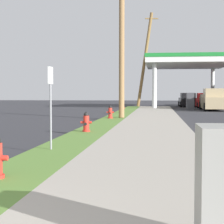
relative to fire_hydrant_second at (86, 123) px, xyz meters
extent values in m
cylinder|color=red|center=(0.09, -8.06, 0.02)|extent=(0.10, 0.09, 0.09)
cylinder|color=red|center=(0.00, 0.01, -0.30)|extent=(0.29, 0.29, 0.06)
cylinder|color=red|center=(0.00, 0.01, -0.03)|extent=(0.22, 0.22, 0.60)
sphere|color=black|center=(0.00, 0.01, 0.31)|extent=(0.19, 0.19, 0.19)
cylinder|color=black|center=(0.00, 0.01, 0.39)|extent=(0.06, 0.06, 0.05)
cylinder|color=red|center=(-0.16, 0.01, 0.02)|extent=(0.10, 0.09, 0.09)
cylinder|color=red|center=(0.16, 0.01, 0.02)|extent=(0.10, 0.09, 0.09)
cylinder|color=black|center=(0.00, -0.16, -0.03)|extent=(0.11, 0.12, 0.11)
cylinder|color=red|center=(-0.03, 7.77, -0.30)|extent=(0.29, 0.29, 0.06)
cylinder|color=red|center=(-0.03, 7.77, -0.03)|extent=(0.22, 0.22, 0.60)
sphere|color=black|center=(-0.03, 7.77, 0.31)|extent=(0.19, 0.19, 0.19)
cylinder|color=black|center=(-0.03, 7.77, 0.39)|extent=(0.06, 0.06, 0.05)
cylinder|color=red|center=(-0.19, 7.77, 0.02)|extent=(0.10, 0.09, 0.09)
cylinder|color=red|center=(0.13, 7.77, 0.02)|extent=(0.10, 0.09, 0.09)
cylinder|color=black|center=(-0.03, 7.60, -0.03)|extent=(0.11, 0.12, 0.11)
cylinder|color=red|center=(0.05, 14.37, -0.30)|extent=(0.29, 0.29, 0.06)
cylinder|color=red|center=(0.05, 14.37, -0.03)|extent=(0.22, 0.22, 0.60)
sphere|color=black|center=(0.05, 14.37, 0.31)|extent=(0.19, 0.19, 0.19)
cylinder|color=black|center=(0.05, 14.37, 0.39)|extent=(0.06, 0.06, 0.05)
cylinder|color=red|center=(-0.11, 14.37, 0.02)|extent=(0.10, 0.09, 0.09)
cylinder|color=red|center=(0.21, 14.37, 0.02)|extent=(0.10, 0.09, 0.09)
cylinder|color=black|center=(0.05, 14.20, -0.03)|extent=(0.11, 0.12, 0.11)
cylinder|color=#937047|center=(0.56, 8.52, 3.95)|extent=(0.37, 0.76, 8.55)
cylinder|color=olive|center=(1.29, 27.87, 4.72)|extent=(1.79, 0.59, 10.09)
cube|color=olive|center=(2.00, 27.98, 9.12)|extent=(1.40, 0.34, 0.12)
cube|color=gray|center=(3.26, -10.82, 0.25)|extent=(0.47, 0.62, 1.16)
cylinder|color=gray|center=(-0.06, -4.65, 0.72)|extent=(0.05, 0.05, 2.10)
cube|color=white|center=(-0.06, -4.65, 1.57)|extent=(0.04, 0.36, 0.44)
cylinder|color=silver|center=(2.38, 23.50, 1.80)|extent=(0.44, 0.44, 4.49)
cylinder|color=silver|center=(2.38, 32.95, 1.80)|extent=(0.44, 0.44, 4.49)
cylinder|color=silver|center=(9.17, 32.95, 1.80)|extent=(0.44, 0.44, 4.49)
cube|color=white|center=(5.77, 28.22, 4.29)|extent=(8.59, 11.25, 0.50)
cube|color=#1E8433|center=(5.77, 28.22, 4.72)|extent=(8.69, 11.35, 0.36)
cube|color=#47474C|center=(5.77, 23.50, 0.35)|extent=(0.70, 1.10, 1.60)
cube|color=#47474C|center=(5.77, 32.95, 0.35)|extent=(0.70, 1.10, 1.60)
cube|color=red|center=(7.71, 28.22, 0.14)|extent=(1.86, 4.52, 0.85)
cube|color=red|center=(7.71, 28.00, 0.85)|extent=(1.62, 2.04, 0.56)
cylinder|color=black|center=(6.87, 29.93, -0.15)|extent=(0.23, 0.60, 0.60)
cylinder|color=black|center=(8.59, 29.91, -0.15)|extent=(0.23, 0.60, 0.60)
cylinder|color=black|center=(6.84, 26.53, -0.15)|extent=(0.23, 0.60, 0.60)
cylinder|color=black|center=(8.56, 26.51, -0.15)|extent=(0.23, 0.60, 0.60)
cube|color=black|center=(6.16, 31.72, 0.14)|extent=(1.87, 4.52, 0.85)
cube|color=black|center=(6.16, 31.50, 0.85)|extent=(1.62, 2.04, 0.56)
cylinder|color=black|center=(5.28, 33.41, -0.15)|extent=(0.23, 0.60, 0.60)
cylinder|color=black|center=(7.00, 33.43, -0.15)|extent=(0.23, 0.60, 0.60)
cylinder|color=black|center=(5.32, 30.01, -0.15)|extent=(0.23, 0.60, 0.60)
cylinder|color=black|center=(7.04, 30.03, -0.15)|extent=(0.23, 0.60, 0.60)
cube|color=tan|center=(7.69, 21.56, 0.26)|extent=(2.08, 5.43, 1.00)
cube|color=tan|center=(7.68, 20.59, 1.14)|extent=(1.87, 2.08, 0.76)
cube|color=tan|center=(7.71, 22.75, 0.88)|extent=(1.92, 2.94, 0.24)
cylinder|color=black|center=(6.71, 19.43, -0.07)|extent=(0.23, 0.76, 0.76)
cylinder|color=black|center=(8.67, 23.70, -0.07)|extent=(0.23, 0.76, 0.76)
cylinder|color=black|center=(6.77, 23.73, -0.07)|extent=(0.23, 0.76, 0.76)
camera|label=1|loc=(2.65, -14.35, 1.12)|focal=62.39mm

